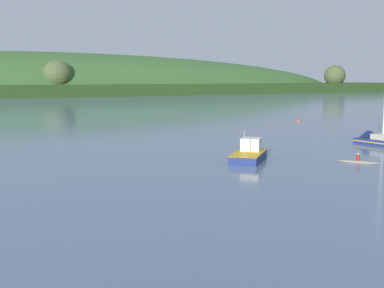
{
  "coord_description": "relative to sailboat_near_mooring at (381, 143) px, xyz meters",
  "views": [
    {
      "loc": [
        -23.04,
        -8.07,
        7.59
      ],
      "look_at": [
        -4.64,
        30.84,
        1.74
      ],
      "focal_mm": 44.96,
      "sensor_mm": 36.0,
      "label": 1
    }
  ],
  "objects": [
    {
      "name": "sailboat_near_mooring",
      "position": [
        0.0,
        0.0,
        0.0
      ],
      "size": [
        4.41,
        9.13,
        13.45
      ],
      "rotation": [
        0.0,
        0.0,
        1.73
      ],
      "color": "navy",
      "rests_on": "ground"
    },
    {
      "name": "far_shoreline_hill",
      "position": [
        -14.06,
        193.98,
        0.14
      ],
      "size": [
        452.74,
        81.58,
        40.34
      ],
      "rotation": [
        0.0,
        0.0,
        0.03
      ],
      "color": "#27431B",
      "rests_on": "ground"
    },
    {
      "name": "fishing_boat_moored",
      "position": [
        -19.37,
        -2.44,
        0.25
      ],
      "size": [
        5.96,
        6.11,
        3.9
      ],
      "rotation": [
        0.0,
        0.0,
        0.81
      ],
      "color": "navy",
      "rests_on": "ground"
    },
    {
      "name": "mooring_buoy_foreground",
      "position": [
        10.41,
        28.78,
        -0.19
      ],
      "size": [
        0.52,
        0.52,
        0.6
      ],
      "color": "#EA5B19",
      "rests_on": "ground"
    },
    {
      "name": "canoe_with_paddler",
      "position": [
        -11.42,
        -8.13,
        -0.09
      ],
      "size": [
        2.82,
        3.36,
        1.02
      ],
      "rotation": [
        0.0,
        0.0,
        5.37
      ],
      "color": "gray",
      "rests_on": "ground"
    }
  ]
}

